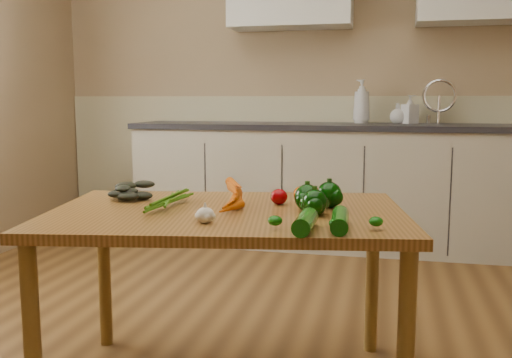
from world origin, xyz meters
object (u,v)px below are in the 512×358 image
at_px(carrot_bunch, 213,199).
at_px(tomato_b, 302,194).
at_px(soap_bottle_c, 398,113).
at_px(zucchini_b, 305,222).
at_px(soap_bottle_b, 410,109).
at_px(tomato_a, 279,197).
at_px(pepper_a, 307,198).
at_px(pepper_b, 329,195).
at_px(table, 227,230).
at_px(leafy_greens, 129,188).
at_px(pepper_c, 315,202).
at_px(garlic_bulb, 205,215).
at_px(zucchini_a, 340,220).
at_px(tomato_c, 319,195).
at_px(soap_bottle_a, 362,101).

bearing_deg(carrot_bunch, tomato_b, 22.87).
bearing_deg(soap_bottle_c, zucchini_b, 29.15).
bearing_deg(soap_bottle_b, zucchini_b, 134.32).
relative_size(carrot_bunch, tomato_a, 3.62).
distance_m(soap_bottle_b, pepper_a, 2.36).
xyz_separation_m(pepper_b, zucchini_b, (-0.03, -0.40, -0.02)).
relative_size(soap_bottle_c, tomato_b, 2.20).
xyz_separation_m(soap_bottle_c, tomato_a, (-0.47, -2.22, -0.27)).
xyz_separation_m(table, leafy_greens, (-0.44, 0.13, 0.12)).
bearing_deg(tomato_b, pepper_c, -72.29).
bearing_deg(garlic_bulb, zucchini_a, 1.58).
bearing_deg(tomato_b, pepper_b, -42.52).
bearing_deg(carrot_bunch, tomato_c, 15.67).
xyz_separation_m(carrot_bunch, leafy_greens, (-0.38, 0.09, 0.01)).
bearing_deg(tomato_b, zucchini_a, -67.75).
height_order(garlic_bulb, zucchini_a, zucchini_a).
distance_m(table, pepper_b, 0.39).
bearing_deg(soap_bottle_c, pepper_a, 27.28).
distance_m(tomato_c, zucchini_b, 0.49).
relative_size(soap_bottle_a, tomato_c, 4.95).
xyz_separation_m(soap_bottle_c, garlic_bulb, (-0.64, -2.59, -0.27)).
distance_m(soap_bottle_c, tomato_c, 2.19).
bearing_deg(soap_bottle_c, tomato_b, 25.41).
bearing_deg(table, soap_bottle_c, 65.57).
bearing_deg(soap_bottle_a, leafy_greens, 29.39).
bearing_deg(tomato_b, leafy_greens, -171.41).
bearing_deg(garlic_bulb, pepper_a, 44.24).
distance_m(tomato_b, zucchini_b, 0.51).
distance_m(table, tomato_a, 0.24).
bearing_deg(soap_bottle_b, soap_bottle_a, 52.89).
bearing_deg(pepper_c, garlic_bulb, -147.97).
bearing_deg(tomato_c, pepper_a, -98.91).
bearing_deg(zucchini_b, soap_bottle_b, 81.55).
bearing_deg(tomato_b, soap_bottle_a, 86.55).
xyz_separation_m(carrot_bunch, tomato_b, (0.30, 0.19, -0.00)).
bearing_deg(tomato_c, carrot_bunch, -154.75).
bearing_deg(pepper_c, soap_bottle_c, 82.64).
bearing_deg(carrot_bunch, soap_bottle_c, 63.87).
bearing_deg(pepper_b, table, -160.54).
height_order(carrot_bunch, zucchini_a, carrot_bunch).
xyz_separation_m(table, carrot_bunch, (-0.06, 0.04, 0.11)).
bearing_deg(zucchini_b, garlic_bulb, 172.35).
height_order(soap_bottle_b, carrot_bunch, soap_bottle_b).
bearing_deg(leafy_greens, tomato_b, 8.59).
height_order(pepper_c, zucchini_b, pepper_c).
bearing_deg(tomato_b, soap_bottle_c, 79.65).
relative_size(table, zucchini_a, 6.36).
relative_size(pepper_a, pepper_b, 0.98).
distance_m(carrot_bunch, tomato_b, 0.36).
xyz_separation_m(leafy_greens, pepper_a, (0.72, -0.07, 0.00)).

